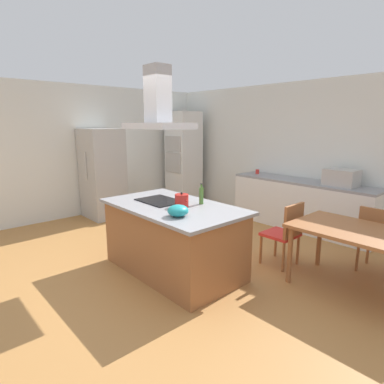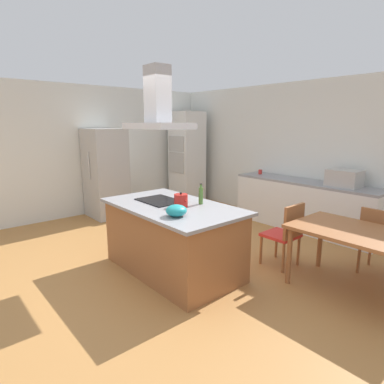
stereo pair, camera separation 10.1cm
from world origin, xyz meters
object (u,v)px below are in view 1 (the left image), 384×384
Objects in this scene: cooktop at (160,201)px; wall_oven_stack at (183,157)px; dining_table at (358,237)px; range_hood at (158,109)px; mixing_bowl at (178,211)px; olive_oil_bottle at (201,195)px; countertop_microwave at (341,178)px; tea_kettle at (182,201)px; refrigerator at (103,174)px; chair_at_left_end at (286,230)px; chair_facing_back_wall at (378,236)px; coffee_mug_red at (257,172)px.

wall_oven_stack is at bearing 134.74° from cooktop.
dining_table is 1.56× the size of range_hood.
olive_oil_bottle is at bearing 111.89° from mixing_bowl.
olive_oil_bottle is 2.66m from countertop_microwave.
dining_table is at bearing -60.17° from countertop_microwave.
mixing_bowl is at bearing -20.97° from cooktop.
tea_kettle is 3.17m from refrigerator.
wall_oven_stack is 2.47× the size of chair_at_left_end.
dining_table is 1.57× the size of chair_facing_back_wall.
countertop_microwave is at bearing 3.55° from wall_oven_stack.
refrigerator is at bearing -169.72° from chair_at_left_end.
wall_oven_stack is at bearing 143.00° from olive_oil_bottle.
olive_oil_bottle is 1.14× the size of mixing_bowl.
cooktop is 0.33× the size of refrigerator.
cooktop is 2.99m from coffee_mug_red.
chair_facing_back_wall is at bearing 48.16° from tea_kettle.
dining_table is 2.82m from range_hood.
coffee_mug_red is 3.20m from range_hood.
coffee_mug_red is 2.06m from wall_oven_stack.
tea_kettle is at bearing -101.41° from olive_oil_bottle.
countertop_microwave reaches higher than chair_at_left_end.
tea_kettle is at bearing -9.01° from refrigerator.
countertop_microwave is at bearing 31.49° from refrigerator.
olive_oil_bottle is 0.30× the size of chair_facing_back_wall.
mixing_bowl reaches higher than chair_facing_back_wall.
chair_facing_back_wall is 3.24m from range_hood.
tea_kettle is at bearing 134.10° from mixing_bowl.
wall_oven_stack is (-3.34, 2.92, 0.14)m from mixing_bowl.
range_hood reaches higher than refrigerator.
tea_kettle is 0.25× the size of chair_facing_back_wall.
range_hood is (2.62, -2.65, 1.00)m from wall_oven_stack.
coffee_mug_red reaches higher than dining_table.
wall_oven_stack is 2.14m from refrigerator.
range_hood is at bearing -147.57° from olive_oil_bottle.
coffee_mug_red is 0.05× the size of refrigerator.
chair_at_left_end is 2.33m from range_hood.
refrigerator is at bearing 176.15° from olive_oil_bottle.
refrigerator is 1.30× the size of dining_table.
refrigerator is at bearing 169.08° from range_hood.
refrigerator reaches higher than dining_table.
refrigerator is 4.86m from dining_table.
chair_at_left_end is 0.99× the size of range_hood.
cooktop is 3.10m from countertop_microwave.
coffee_mug_red is (-0.59, 2.93, 0.04)m from cooktop.
countertop_microwave is 1.94m from dining_table.
dining_table is (4.72, -1.42, -0.43)m from wall_oven_stack.
olive_oil_bottle is (0.06, 0.28, 0.03)m from tea_kettle.
tea_kettle is 1.20m from range_hood.
wall_oven_stack is 2.47× the size of chair_facing_back_wall.
refrigerator is at bearing -171.65° from dining_table.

